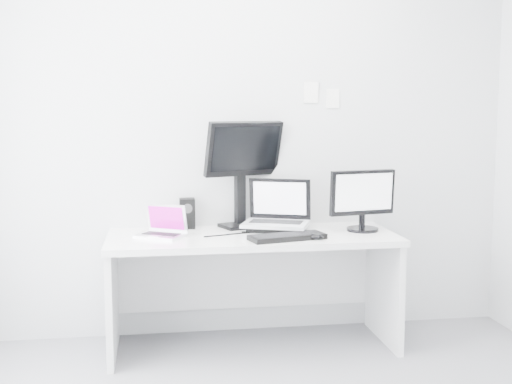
% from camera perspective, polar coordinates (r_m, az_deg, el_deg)
% --- Properties ---
extents(back_wall, '(3.60, 0.00, 3.60)m').
position_cam_1_polar(back_wall, '(4.43, -0.99, 5.09)').
color(back_wall, silver).
rests_on(back_wall, ground).
extents(desk, '(1.80, 0.70, 0.73)m').
position_cam_1_polar(desk, '(4.23, -0.31, -8.53)').
color(desk, white).
rests_on(desk, ground).
extents(macbook, '(0.34, 0.32, 0.21)m').
position_cam_1_polar(macbook, '(4.09, -8.25, -2.45)').
color(macbook, silver).
rests_on(macbook, desk).
extents(speaker, '(0.12, 0.12, 0.20)m').
position_cam_1_polar(speaker, '(4.37, -5.93, -1.84)').
color(speaker, black).
rests_on(speaker, desk).
extents(dell_laptop, '(0.50, 0.44, 0.34)m').
position_cam_1_polar(dell_laptop, '(4.24, 1.72, -1.12)').
color(dell_laptop, silver).
rests_on(dell_laptop, desk).
extents(rear_monitor, '(0.56, 0.37, 0.72)m').
position_cam_1_polar(rear_monitor, '(4.36, -1.19, 1.64)').
color(rear_monitor, black).
rests_on(rear_monitor, desk).
extents(samsung_monitor, '(0.47, 0.28, 0.41)m').
position_cam_1_polar(samsung_monitor, '(4.30, 9.20, -0.65)').
color(samsung_monitor, black).
rests_on(samsung_monitor, desk).
extents(keyboard, '(0.49, 0.27, 0.03)m').
position_cam_1_polar(keyboard, '(3.99, 2.71, -3.88)').
color(keyboard, black).
rests_on(keyboard, desk).
extents(mouse, '(0.12, 0.10, 0.03)m').
position_cam_1_polar(mouse, '(4.00, 5.11, -3.86)').
color(mouse, black).
rests_on(mouse, desk).
extents(wall_note_0, '(0.10, 0.00, 0.14)m').
position_cam_1_polar(wall_note_0, '(4.50, 4.76, 8.54)').
color(wall_note_0, white).
rests_on(wall_note_0, back_wall).
extents(wall_note_1, '(0.09, 0.00, 0.13)m').
position_cam_1_polar(wall_note_1, '(4.54, 6.62, 8.00)').
color(wall_note_1, white).
rests_on(wall_note_1, back_wall).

